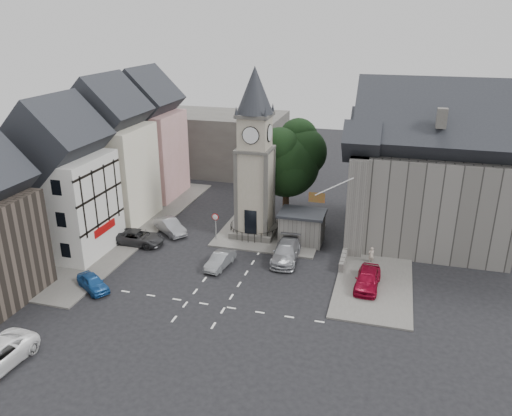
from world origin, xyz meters
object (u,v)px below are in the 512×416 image
(clock_tower, at_px, (255,155))
(pedestrian, at_px, (371,255))
(stone_shelter, at_px, (302,227))
(car_west_blue, at_px, (93,283))
(car_east_red, at_px, (368,279))

(clock_tower, distance_m, pedestrian, 14.03)
(stone_shelter, height_order, car_west_blue, stone_shelter)
(clock_tower, relative_size, car_east_red, 3.57)
(car_east_red, bearing_deg, stone_shelter, 135.91)
(car_west_blue, relative_size, car_east_red, 0.79)
(car_east_red, relative_size, pedestrian, 2.95)
(car_east_red, bearing_deg, car_west_blue, -160.55)
(stone_shelter, distance_m, pedestrian, 7.29)
(pedestrian, bearing_deg, stone_shelter, -50.46)
(clock_tower, relative_size, car_west_blue, 4.52)
(stone_shelter, bearing_deg, car_west_blue, -136.68)
(stone_shelter, height_order, pedestrian, stone_shelter)
(car_east_red, bearing_deg, pedestrian, 92.93)
(clock_tower, bearing_deg, pedestrian, -15.86)
(clock_tower, height_order, car_east_red, clock_tower)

